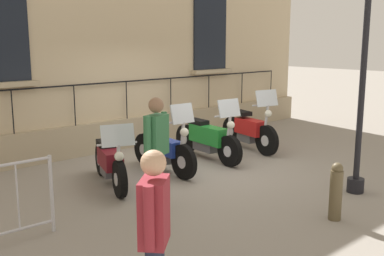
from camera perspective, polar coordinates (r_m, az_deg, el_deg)
ground_plane at (r=9.37m, az=0.01°, el=-4.81°), size 60.00×60.00×0.00m
building_facade at (r=11.17m, az=-9.50°, el=13.30°), size 0.82×12.67×6.27m
motorcycle_maroon at (r=8.22m, az=-10.00°, el=-4.26°), size 1.89×0.87×1.20m
motorcycle_blue at (r=8.93m, az=-3.43°, el=-2.71°), size 1.92×0.59×1.39m
motorcycle_green at (r=9.86m, az=1.92°, el=-1.33°), size 2.12×0.64×1.37m
motorcycle_red at (r=10.76m, az=7.09°, el=-0.28°), size 1.94×0.75×1.45m
lamppost at (r=7.96m, az=20.69°, el=12.34°), size 0.36×1.06×3.97m
bollard at (r=6.92m, az=17.27°, el=-7.42°), size 0.18×0.18×0.84m
pedestrian_standing at (r=6.91m, az=-4.36°, el=-2.30°), size 0.33×0.50×1.70m
pedestrian_walking at (r=4.07m, az=-4.63°, el=-12.55°), size 0.40×0.42×1.64m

